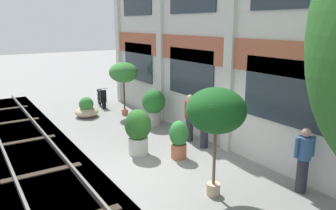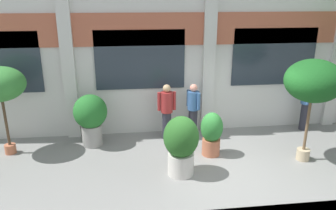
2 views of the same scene
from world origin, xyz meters
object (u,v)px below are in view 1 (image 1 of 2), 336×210
potted_plant_wide_bowl (87,109)px  potted_plant_low_pan (124,73)px  potted_plant_terracotta_small (216,112)px  scooter_near_curb (101,97)px  potted_plant_fluted_column (179,138)px  resident_watching_tracks (190,116)px  resident_near_plants (205,122)px  resident_by_doorway (304,158)px  potted_plant_glazed_jar (138,130)px  potted_plant_ribbed_drum (154,105)px

potted_plant_wide_bowl → potted_plant_low_pan: 2.26m
potted_plant_terracotta_small → scooter_near_curb: (-9.61, 1.00, -1.61)m
potted_plant_wide_bowl → potted_plant_terracotta_small: bearing=1.7°
potted_plant_low_pan → potted_plant_terracotta_small: bearing=-9.7°
potted_plant_fluted_column → resident_watching_tracks: resident_watching_tracks is taller
potted_plant_wide_bowl → resident_near_plants: resident_near_plants is taller
potted_plant_wide_bowl → resident_watching_tracks: (4.86, 1.97, 0.54)m
resident_by_doorway → resident_near_plants: bearing=-157.1°
potted_plant_glazed_jar → resident_near_plants: bearing=71.6°
scooter_near_curb → resident_watching_tracks: (6.31, 0.73, 0.44)m
potted_plant_ribbed_drum → resident_near_plants: (2.89, 0.21, 0.00)m
potted_plant_wide_bowl → resident_watching_tracks: size_ratio=0.62×
potted_plant_fluted_column → scooter_near_curb: potted_plant_fluted_column is taller
potted_plant_terracotta_small → potted_plant_fluted_column: (-2.27, 0.57, -1.42)m
scooter_near_curb → resident_by_doorway: resident_by_doorway is taller
potted_plant_ribbed_drum → scooter_near_curb: 4.25m
resident_watching_tracks → resident_near_plants: 0.77m
potted_plant_terracotta_small → resident_near_plants: (-2.52, 1.75, -1.18)m
potted_plant_low_pan → resident_by_doorway: bearing=4.0°
potted_plant_wide_bowl → potted_plant_glazed_jar: (4.95, -0.06, 0.45)m
potted_plant_wide_bowl → scooter_near_curb: 1.92m
potted_plant_fluted_column → potted_plant_low_pan: potted_plant_low_pan is taller
potted_plant_ribbed_drum → potted_plant_fluted_column: bearing=-17.2°
resident_near_plants → potted_plant_wide_bowl: bearing=-12.9°
potted_plant_fluted_column → resident_watching_tracks: (-1.03, 1.16, 0.25)m
resident_watching_tracks → resident_near_plants: bearing=89.4°
resident_near_plants → potted_plant_glazed_jar: bearing=39.2°
potted_plant_glazed_jar → scooter_near_curb: 6.54m
potted_plant_wide_bowl → potted_plant_fluted_column: bearing=7.9°
potted_plant_wide_bowl → resident_near_plants: bearing=19.5°
potted_plant_fluted_column → resident_near_plants: bearing=102.3°
potted_plant_fluted_column → potted_plant_wide_bowl: 5.95m
potted_plant_ribbed_drum → scooter_near_curb: size_ratio=1.06×
potted_plant_glazed_jar → resident_by_doorway: (4.24, 2.19, 0.08)m
resident_watching_tracks → resident_near_plants: (0.77, 0.02, -0.01)m
potted_plant_wide_bowl → potted_plant_low_pan: bearing=68.0°
potted_plant_fluted_column → resident_watching_tracks: size_ratio=0.71×
potted_plant_low_pan → resident_watching_tracks: 4.38m
potted_plant_wide_bowl → resident_near_plants: (5.63, 2.00, 0.53)m
resident_near_plants → resident_by_doorway: bearing=149.7°
potted_plant_glazed_jar → scooter_near_curb: size_ratio=1.04×
scooter_near_curb → resident_by_doorway: bearing=12.4°
potted_plant_wide_bowl → scooter_near_curb: size_ratio=0.74×
potted_plant_low_pan → resident_near_plants: potted_plant_low_pan is taller
potted_plant_terracotta_small → potted_plant_ribbed_drum: size_ratio=1.77×
potted_plant_fluted_column → potted_plant_glazed_jar: bearing=-137.1°
potted_plant_ribbed_drum → resident_near_plants: resident_near_plants is taller
potted_plant_terracotta_small → scooter_near_curb: size_ratio=1.88×
resident_by_doorway → potted_plant_wide_bowl: bearing=-146.1°
scooter_near_curb → resident_watching_tracks: bearing=14.2°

